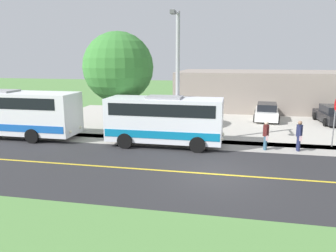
% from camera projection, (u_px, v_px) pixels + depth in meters
% --- Properties ---
extents(ground_plane, '(120.00, 120.00, 0.00)m').
position_uv_depth(ground_plane, '(216.00, 174.00, 14.78)').
color(ground_plane, '#548442').
extents(road_surface, '(8.00, 100.00, 0.01)m').
position_uv_depth(road_surface, '(216.00, 174.00, 14.78)').
color(road_surface, '#28282B').
rests_on(road_surface, ground).
extents(sidewalk, '(2.40, 100.00, 0.01)m').
position_uv_depth(sidewalk, '(221.00, 145.00, 19.76)').
color(sidewalk, '#9E9991').
rests_on(sidewalk, ground).
extents(parking_lot_surface, '(14.00, 36.00, 0.01)m').
position_uv_depth(parking_lot_surface, '(263.00, 124.00, 26.08)').
color(parking_lot_surface, '#B2ADA3').
rests_on(parking_lot_surface, ground).
extents(road_centre_line, '(0.16, 100.00, 0.00)m').
position_uv_depth(road_centre_line, '(216.00, 174.00, 14.78)').
color(road_centre_line, gold).
rests_on(road_centre_line, ground).
extents(shuttle_bus_front, '(2.59, 6.93, 2.97)m').
position_uv_depth(shuttle_bus_front, '(165.00, 119.00, 19.37)').
color(shuttle_bus_front, white).
rests_on(shuttle_bus_front, ground).
extents(pedestrian_with_bags, '(0.72, 0.34, 1.73)m').
position_uv_depth(pedestrian_with_bags, '(299.00, 135.00, 18.35)').
color(pedestrian_with_bags, '#1E2347').
rests_on(pedestrian_with_bags, ground).
extents(pedestrian_waiting, '(0.72, 0.34, 1.66)m').
position_uv_depth(pedestrian_waiting, '(266.00, 135.00, 18.59)').
color(pedestrian_waiting, '#335972').
rests_on(pedestrian_waiting, ground).
extents(stop_sign, '(0.76, 0.07, 2.88)m').
position_uv_depth(stop_sign, '(335.00, 114.00, 18.96)').
color(stop_sign, slate).
rests_on(stop_sign, ground).
extents(street_light_pole, '(1.97, 0.24, 7.77)m').
position_uv_depth(street_light_pole, '(177.00, 73.00, 19.08)').
color(street_light_pole, '#9E9EA3').
rests_on(street_light_pole, ground).
extents(parked_car_near, '(4.55, 2.32, 1.45)m').
position_uv_depth(parked_car_near, '(267.00, 112.00, 27.49)').
color(parked_car_near, white).
rests_on(parked_car_near, ground).
extents(parked_car_far, '(4.50, 2.23, 1.45)m').
position_uv_depth(parked_car_far, '(332.00, 115.00, 26.10)').
color(parked_car_far, black).
rests_on(parked_car_far, ground).
extents(tree_curbside, '(4.82, 4.82, 6.95)m').
position_uv_depth(tree_curbside, '(118.00, 67.00, 22.34)').
color(tree_curbside, brown).
rests_on(tree_curbside, ground).
extents(commercial_building, '(10.00, 21.67, 3.79)m').
position_uv_depth(commercial_building, '(284.00, 90.00, 33.79)').
color(commercial_building, gray).
rests_on(commercial_building, ground).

